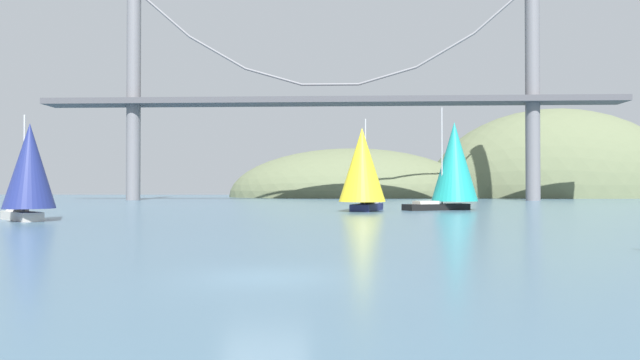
{
  "coord_description": "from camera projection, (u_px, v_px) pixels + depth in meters",
  "views": [
    {
      "loc": [
        2.23,
        -16.08,
        2.64
      ],
      "look_at": [
        0.0,
        41.34,
        3.41
      ],
      "focal_mm": 30.9,
      "sensor_mm": 36.0,
      "label": 1
    }
  ],
  "objects": [
    {
      "name": "suspension_bridge",
      "position": [
        330.0,
        97.0,
        111.32
      ],
      "size": [
        116.83,
        6.0,
        43.8
      ],
      "color": "slate",
      "rests_on": "ground_plane"
    },
    {
      "name": "sailboat_teal_sail",
      "position": [
        453.0,
        164.0,
        64.98
      ],
      "size": [
        10.07,
        7.5,
        12.01
      ],
      "color": "black",
      "rests_on": "ground_plane"
    },
    {
      "name": "headland_right",
      "position": [
        555.0,
        197.0,
        148.67
      ],
      "size": [
        68.42,
        44.0,
        47.77
      ],
      "primitive_type": "ellipsoid",
      "color": "#5B6647",
      "rests_on": "ground_plane"
    },
    {
      "name": "headland_center",
      "position": [
        351.0,
        197.0,
        150.81
      ],
      "size": [
        67.08,
        44.0,
        26.56
      ],
      "primitive_type": "ellipsoid",
      "color": "#5B6647",
      "rests_on": "ground_plane"
    },
    {
      "name": "sailboat_yellow_sail",
      "position": [
        362.0,
        167.0,
        60.44
      ],
      "size": [
        6.38,
        9.26,
        10.36
      ],
      "color": "#191E4C",
      "rests_on": "ground_plane"
    },
    {
      "name": "sailboat_navy_sail",
      "position": [
        29.0,
        169.0,
        42.89
      ],
      "size": [
        6.75,
        6.55,
        8.43
      ],
      "color": "#B7B2A8",
      "rests_on": "ground_plane"
    },
    {
      "name": "ground_plane",
      "position": [
        265.0,
        277.0,
        16.12
      ],
      "size": [
        360.0,
        360.0,
        0.0
      ],
      "primitive_type": "plane",
      "color": "#426075"
    }
  ]
}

